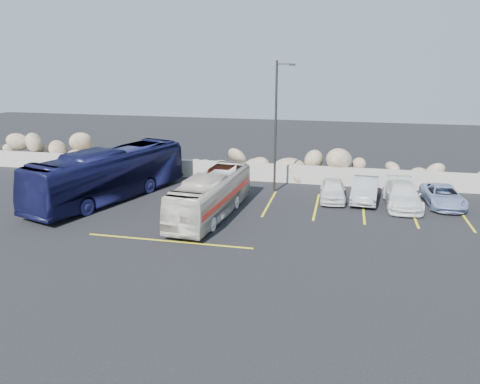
% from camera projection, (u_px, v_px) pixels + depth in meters
% --- Properties ---
extents(ground, '(90.00, 90.00, 0.00)m').
position_uv_depth(ground, '(188.00, 245.00, 21.15)').
color(ground, black).
rests_on(ground, ground).
extents(seawall, '(60.00, 0.40, 1.20)m').
position_uv_depth(seawall, '(244.00, 171.00, 32.23)').
color(seawall, gray).
rests_on(seawall, ground).
extents(riprap_pile, '(54.00, 2.80, 2.60)m').
position_uv_depth(riprap_pile, '(248.00, 158.00, 33.16)').
color(riprap_pile, '#887659').
rests_on(riprap_pile, ground).
extents(parking_lines, '(18.16, 9.36, 0.01)m').
position_uv_depth(parking_lines, '(302.00, 213.00, 25.38)').
color(parking_lines, yellow).
rests_on(parking_lines, ground).
extents(lamppost, '(1.14, 0.18, 8.00)m').
position_uv_depth(lamppost, '(277.00, 124.00, 28.32)').
color(lamppost, '#292725').
rests_on(lamppost, ground).
extents(vintage_bus, '(2.57, 8.36, 2.29)m').
position_uv_depth(vintage_bus, '(211.00, 195.00, 24.69)').
color(vintage_bus, beige).
rests_on(vintage_bus, ground).
extents(tour_coach, '(5.74, 11.18, 3.04)m').
position_uv_depth(tour_coach, '(109.00, 174.00, 27.54)').
color(tour_coach, '#111238').
rests_on(tour_coach, ground).
extents(car_a, '(1.66, 3.72, 1.24)m').
position_uv_depth(car_a, '(333.00, 190.00, 27.62)').
color(car_a, silver).
rests_on(car_a, ground).
extents(car_b, '(1.76, 4.21, 1.35)m').
position_uv_depth(car_b, '(365.00, 190.00, 27.49)').
color(car_b, '#A9AAAE').
rests_on(car_b, ground).
extents(car_c, '(1.98, 4.61, 1.32)m').
position_uv_depth(car_c, '(402.00, 195.00, 26.43)').
color(car_c, silver).
rests_on(car_c, ground).
extents(car_d, '(2.21, 4.26, 1.15)m').
position_uv_depth(car_d, '(443.00, 196.00, 26.57)').
color(car_d, '#8493BB').
rests_on(car_d, ground).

